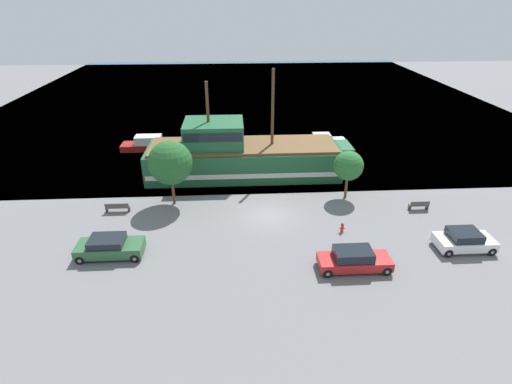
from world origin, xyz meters
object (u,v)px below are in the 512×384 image
at_px(pirate_ship, 241,155).
at_px(parked_car_curb_mid, 464,240).
at_px(fire_hydrant, 342,227).
at_px(moored_boat_outer, 152,144).
at_px(parked_car_curb_rear, 109,247).
at_px(bench_promenade_west, 419,205).
at_px(parked_car_curb_front, 354,260).
at_px(moored_boat_dockside, 324,142).
at_px(bench_promenade_east, 117,207).

bearing_deg(pirate_ship, parked_car_curb_mid, -42.44).
bearing_deg(fire_hydrant, pirate_ship, 123.17).
relative_size(moored_boat_outer, parked_car_curb_mid, 1.86).
xyz_separation_m(parked_car_curb_mid, parked_car_curb_rear, (-24.77, 0.64, 0.00)).
xyz_separation_m(moored_boat_outer, bench_promenade_west, (24.83, -16.10, -0.16)).
relative_size(pirate_ship, fire_hydrant, 26.18).
xyz_separation_m(pirate_ship, parked_car_curb_rear, (-9.35, -13.46, -1.29)).
bearing_deg(parked_car_curb_mid, parked_car_curb_front, -167.90).
distance_m(moored_boat_dockside, parked_car_curb_front, 23.79).
bearing_deg(bench_promenade_east, parked_car_curb_rear, -80.37).
distance_m(pirate_ship, parked_car_curb_front, 17.43).
relative_size(moored_boat_outer, bench_promenade_west, 4.55).
distance_m(fire_hydrant, bench_promenade_east, 18.30).
distance_m(parked_car_curb_front, fire_hydrant, 4.57).
xyz_separation_m(moored_boat_outer, parked_car_curb_front, (17.13, -23.67, 0.13)).
distance_m(moored_boat_dockside, parked_car_curb_mid, 22.44).
distance_m(moored_boat_dockside, fire_hydrant, 19.23).
distance_m(fire_hydrant, bench_promenade_west, 7.90).
bearing_deg(parked_car_curb_front, bench_promenade_east, 153.56).
bearing_deg(parked_car_curb_rear, bench_promenade_east, 99.63).
height_order(pirate_ship, parked_car_curb_rear, pirate_ship).
distance_m(moored_boat_outer, fire_hydrant, 25.96).
distance_m(moored_boat_outer, bench_promenade_east, 15.02).
xyz_separation_m(moored_boat_dockside, bench_promenade_west, (4.66, -16.02, -0.12)).
bearing_deg(moored_boat_dockside, pirate_ship, -142.61).
height_order(pirate_ship, fire_hydrant, pirate_ship).
bearing_deg(fire_hydrant, moored_boat_dockside, 82.14).
height_order(parked_car_curb_mid, bench_promenade_east, parked_car_curb_mid).
bearing_deg(moored_boat_outer, moored_boat_dockside, -0.24).
bearing_deg(parked_car_curb_mid, moored_boat_dockside, 103.83).
xyz_separation_m(pirate_ship, parked_car_curb_front, (7.02, -15.90, -1.28)).
height_order(moored_boat_dockside, bench_promenade_east, moored_boat_dockside).
bearing_deg(pirate_ship, parked_car_curb_rear, -124.78).
relative_size(pirate_ship, parked_car_curb_mid, 5.07).
xyz_separation_m(moored_boat_outer, fire_hydrant, (17.54, -19.14, -0.19)).
distance_m(moored_boat_dockside, bench_promenade_east, 25.33).
height_order(moored_boat_dockside, parked_car_curb_front, parked_car_curb_front).
bearing_deg(bench_promenade_east, bench_promenade_west, -2.48).
xyz_separation_m(pirate_ship, parked_car_curb_mid, (15.42, -14.10, -1.29)).
height_order(moored_boat_dockside, parked_car_curb_rear, moored_boat_dockside).
distance_m(parked_car_curb_mid, bench_promenade_west, 5.82).
height_order(moored_boat_outer, parked_car_curb_rear, moored_boat_outer).
height_order(parked_car_curb_front, bench_promenade_east, parked_car_curb_front).
distance_m(parked_car_curb_front, parked_car_curb_mid, 8.60).
bearing_deg(pirate_ship, parked_car_curb_front, -66.19).
relative_size(moored_boat_outer, bench_promenade_east, 3.79).
bearing_deg(bench_promenade_east, fire_hydrant, -13.03).
bearing_deg(parked_car_curb_mid, moored_boat_outer, 139.41).
relative_size(parked_car_curb_front, bench_promenade_east, 2.44).
xyz_separation_m(moored_boat_dockside, parked_car_curb_front, (-3.04, -23.59, 0.17)).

